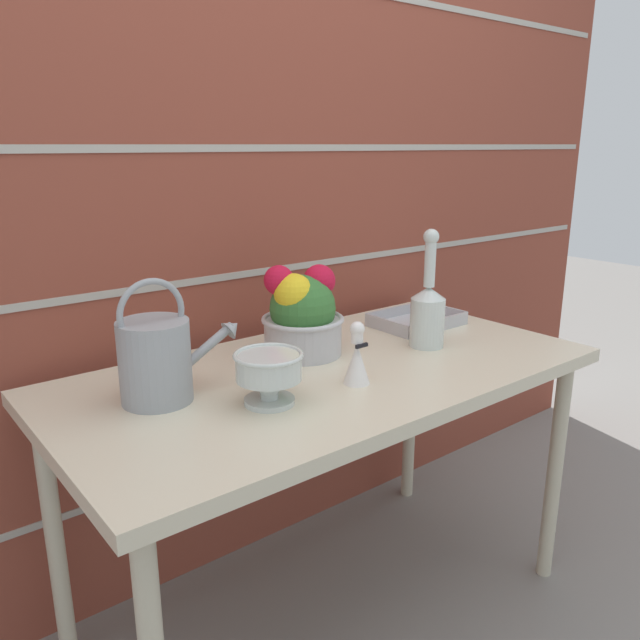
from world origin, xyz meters
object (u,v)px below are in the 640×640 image
Objects in this scene: glass_decanter at (428,310)px; wire_tray at (416,321)px; watering_can at (157,358)px; figurine_vase at (357,358)px; crystal_pedestal_bowl at (269,371)px; flower_planter at (302,314)px.

wire_tray is (0.14, 0.17, -0.10)m from glass_decanter.
watering_can is 1.97× the size of figurine_vase.
crystal_pedestal_bowl is 0.75m from wire_tray.
crystal_pedestal_bowl is at bearing -42.92° from watering_can.
flower_planter is at bearing -179.76° from wire_tray.
glass_decanter reaches higher than figurine_vase.
glass_decanter is at bearing -129.86° from wire_tray.
glass_decanter reaches higher than watering_can.
glass_decanter is at bearing 6.04° from crystal_pedestal_bowl.
figurine_vase is (0.23, -0.03, -0.01)m from crystal_pedestal_bowl.
wire_tray is (0.48, 0.26, -0.05)m from figurine_vase.
crystal_pedestal_bowl is (0.18, -0.17, -0.02)m from watering_can.
watering_can is at bearing -172.73° from flower_planter.
figurine_vase is (-0.34, -0.09, -0.04)m from glass_decanter.
glass_decanter reaches higher than wire_tray.
glass_decanter is at bearing -8.07° from watering_can.
crystal_pedestal_bowl is 0.23m from figurine_vase.
watering_can reaches higher than figurine_vase.
glass_decanter is (0.32, -0.16, -0.01)m from flower_planter.
flower_planter is 0.26m from figurine_vase.
flower_planter reaches higher than wire_tray.
wire_tray is at bearing 27.85° from figurine_vase.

